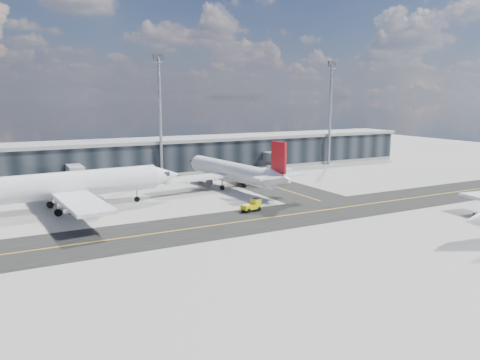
{
  "coord_description": "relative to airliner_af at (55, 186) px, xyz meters",
  "views": [
    {
      "loc": [
        -34.87,
        -58.07,
        18.98
      ],
      "look_at": [
        2.07,
        11.92,
        5.0
      ],
      "focal_mm": 35.0,
      "sensor_mm": 36.0,
      "label": 1
    }
  ],
  "objects": [
    {
      "name": "airliner_redtail",
      "position": [
        35.51,
        4.53,
        -0.71
      ],
      "size": [
        32.06,
        37.51,
        11.11
      ],
      "rotation": [
        0.0,
        0.0,
        0.11
      ],
      "color": "silver",
      "rests_on": "ground"
    },
    {
      "name": "ground",
      "position": [
        26.41,
        -24.14,
        -4.38
      ],
      "size": [
        300.0,
        300.0,
        0.0
      ],
      "primitive_type": "plane",
      "color": "gray",
      "rests_on": "ground"
    },
    {
      "name": "baggage_tug",
      "position": [
        29.41,
        -15.05,
        -3.33
      ],
      "size": [
        3.54,
        2.16,
        2.09
      ],
      "rotation": [
        0.0,
        0.0,
        -1.42
      ],
      "color": "yellow",
      "rests_on": "ground"
    },
    {
      "name": "floodlight_masts",
      "position": [
        26.41,
        23.86,
        11.23
      ],
      "size": [
        102.5,
        0.7,
        28.9
      ],
      "color": "gray",
      "rests_on": "ground"
    },
    {
      "name": "service_van",
      "position": [
        44.29,
        7.0,
        -3.57
      ],
      "size": [
        5.18,
        6.4,
        1.62
      ],
      "primitive_type": "imported",
      "rotation": [
        0.0,
        0.0,
        0.51
      ],
      "color": "silver",
      "rests_on": "ground"
    },
    {
      "name": "terminal_concourse",
      "position": [
        26.45,
        30.79,
        -0.29
      ],
      "size": [
        152.0,
        19.8,
        8.8
      ],
      "color": "black",
      "rests_on": "ground"
    },
    {
      "name": "taxiway_lanes",
      "position": [
        30.32,
        -13.4,
        -4.37
      ],
      "size": [
        180.0,
        63.0,
        0.03
      ],
      "color": "black",
      "rests_on": "ground"
    },
    {
      "name": "airliner_af",
      "position": [
        0.0,
        0.0,
        0.0
      ],
      "size": [
        44.77,
        38.19,
        13.26
      ],
      "rotation": [
        0.0,
        0.0,
        -1.49
      ],
      "color": "silver",
      "rests_on": "ground"
    }
  ]
}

